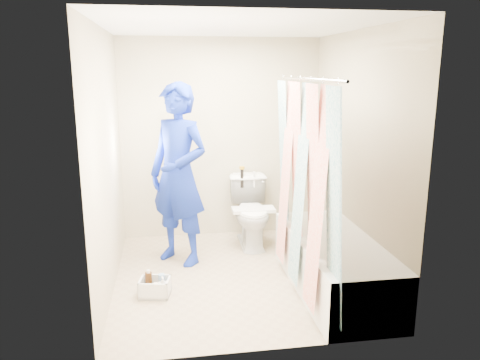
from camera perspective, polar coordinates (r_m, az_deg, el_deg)
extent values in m
plane|color=tan|center=(4.81, -0.35, -11.60)|extent=(2.60, 2.60, 0.00)
cube|color=white|center=(4.38, -0.40, 18.21)|extent=(2.40, 2.60, 0.02)
cube|color=#BAAF8F|center=(5.71, -2.31, 4.99)|extent=(2.40, 0.02, 2.40)
cube|color=#BAAF8F|center=(3.19, 3.09, -1.72)|extent=(2.40, 0.02, 2.40)
cube|color=#BAAF8F|center=(4.43, -15.93, 2.04)|extent=(0.02, 2.60, 2.40)
cube|color=#BAAF8F|center=(4.76, 14.07, 2.93)|extent=(0.02, 2.60, 2.40)
cube|color=white|center=(4.53, 11.34, -10.05)|extent=(0.70, 1.75, 0.50)
cube|color=white|center=(4.45, 11.46, -7.57)|extent=(0.58, 1.63, 0.06)
cylinder|color=silver|center=(4.06, 7.97, 12.12)|extent=(0.02, 1.90, 0.02)
cube|color=white|center=(4.18, 7.57, -0.73)|extent=(0.06, 1.75, 1.80)
imported|color=white|center=(5.50, 1.43, -3.94)|extent=(0.46, 0.78, 0.79)
cube|color=white|center=(5.36, 1.65, -3.63)|extent=(0.49, 0.22, 0.04)
cylinder|color=black|center=(5.59, 0.25, 0.24)|extent=(0.04, 0.04, 0.23)
cylinder|color=#C59117|center=(5.56, 0.25, 1.51)|extent=(0.06, 0.06, 0.03)
cylinder|color=silver|center=(5.62, 1.74, 0.07)|extent=(0.03, 0.03, 0.19)
imported|color=navy|center=(4.92, -7.50, 0.63)|extent=(0.83, 0.80, 1.91)
cube|color=silver|center=(4.49, -10.30, -13.52)|extent=(0.31, 0.26, 0.03)
cube|color=silver|center=(4.49, -11.96, -12.65)|extent=(0.06, 0.22, 0.16)
cube|color=silver|center=(4.44, -8.70, -12.82)|extent=(0.06, 0.22, 0.16)
cube|color=silver|center=(4.38, -10.61, -13.31)|extent=(0.27, 0.07, 0.16)
cube|color=silver|center=(4.55, -10.08, -12.20)|extent=(0.27, 0.07, 0.16)
cylinder|color=#3F220C|center=(4.49, -11.07, -12.08)|extent=(0.06, 0.06, 0.18)
cylinder|color=white|center=(4.48, -9.54, -12.21)|extent=(0.06, 0.06, 0.16)
cylinder|color=beige|center=(4.42, -10.23, -12.96)|extent=(0.04, 0.04, 0.12)
cylinder|color=#3F220C|center=(4.44, -11.29, -13.32)|extent=(0.05, 0.05, 0.05)
cylinder|color=gold|center=(4.43, -11.31, -12.94)|extent=(0.06, 0.06, 0.01)
imported|color=silver|center=(4.40, -9.39, -12.63)|extent=(0.09, 0.09, 0.17)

